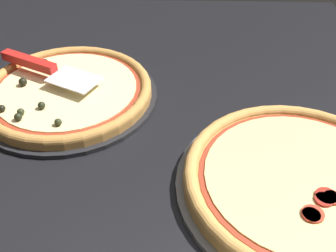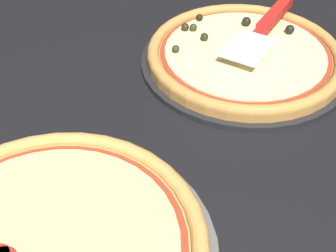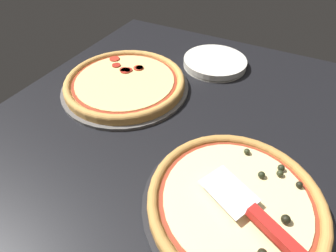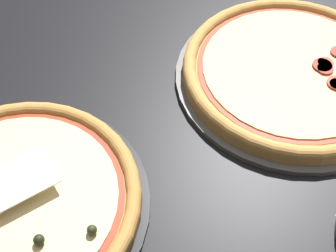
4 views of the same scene
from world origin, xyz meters
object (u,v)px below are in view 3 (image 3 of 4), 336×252
Objects in this scene: pizza_front at (236,200)px; serving_spatula at (270,228)px; pizza_back at (125,82)px; plate_stack at (215,62)px.

serving_spatula is (-4.71, -6.97, 3.26)cm from pizza_front.
pizza_back is 59.65cm from serving_spatula.
pizza_back is 1.70× the size of plate_stack.
pizza_front is at bearing -155.55° from plate_stack.
pizza_front is at bearing -119.33° from pizza_back.
plate_stack is (56.67, 30.59, -4.13)cm from serving_spatula.
pizza_front is 1.60× the size of plate_stack.
serving_spatula is (-29.78, -51.59, 3.03)cm from pizza_back.
pizza_back reaches higher than plate_stack.
serving_spatula is at bearing -120.00° from pizza_back.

